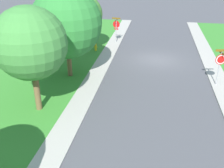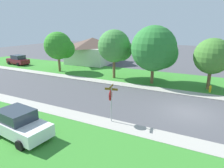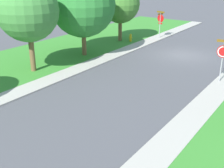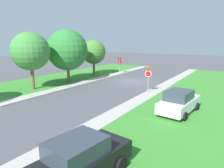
{
  "view_description": "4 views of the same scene",
  "coord_description": "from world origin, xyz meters",
  "px_view_note": "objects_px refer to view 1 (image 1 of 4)",
  "views": [
    {
      "loc": [
        0.25,
        22.64,
        8.36
      ],
      "look_at": [
        2.7,
        8.55,
        1.4
      ],
      "focal_mm": 41.43,
      "sensor_mm": 36.0,
      "label": 1
    },
    {
      "loc": [
        -15.82,
        -1.23,
        6.64
      ],
      "look_at": [
        0.17,
        6.89,
        1.4
      ],
      "focal_mm": 31.96,
      "sensor_mm": 36.0,
      "label": 2
    },
    {
      "loc": [
        -8.79,
        22.8,
        6.79
      ],
      "look_at": [
        -0.94,
        11.69,
        1.4
      ],
      "focal_mm": 47.07,
      "sensor_mm": 36.0,
      "label": 3
    },
    {
      "loc": [
        -12.1,
        23.59,
        5.29
      ],
      "look_at": [
        -2.28,
        8.31,
        1.4
      ],
      "focal_mm": 32.29,
      "sensor_mm": 36.0,
      "label": 4
    }
  ],
  "objects_px": {
    "stop_sign_near_corner": "(116,26)",
    "tree_across_right": "(63,25)",
    "tree_corner_large": "(28,45)",
    "tree_sidewalk_mid": "(81,15)",
    "stop_sign_far_corner": "(220,61)",
    "fire_hydrant": "(96,47)"
  },
  "relations": [
    {
      "from": "tree_corner_large",
      "to": "fire_hydrant",
      "type": "relative_size",
      "value": 7.53
    },
    {
      "from": "stop_sign_near_corner",
      "to": "tree_sidewalk_mid",
      "type": "height_order",
      "value": "tree_sidewalk_mid"
    },
    {
      "from": "stop_sign_near_corner",
      "to": "fire_hydrant",
      "type": "height_order",
      "value": "stop_sign_near_corner"
    },
    {
      "from": "tree_across_right",
      "to": "tree_corner_large",
      "type": "bearing_deg",
      "value": 87.61
    },
    {
      "from": "stop_sign_far_corner",
      "to": "tree_corner_large",
      "type": "height_order",
      "value": "tree_corner_large"
    },
    {
      "from": "tree_across_right",
      "to": "tree_sidewalk_mid",
      "type": "relative_size",
      "value": 1.23
    },
    {
      "from": "fire_hydrant",
      "to": "stop_sign_near_corner",
      "type": "bearing_deg",
      "value": -116.62
    },
    {
      "from": "tree_corner_large",
      "to": "tree_across_right",
      "type": "relative_size",
      "value": 0.93
    },
    {
      "from": "fire_hydrant",
      "to": "tree_sidewalk_mid",
      "type": "bearing_deg",
      "value": 4.28
    },
    {
      "from": "tree_corner_large",
      "to": "fire_hydrant",
      "type": "bearing_deg",
      "value": -95.58
    },
    {
      "from": "tree_sidewalk_mid",
      "to": "tree_corner_large",
      "type": "bearing_deg",
      "value": 90.96
    },
    {
      "from": "stop_sign_near_corner",
      "to": "tree_across_right",
      "type": "relative_size",
      "value": 0.41
    },
    {
      "from": "stop_sign_near_corner",
      "to": "tree_corner_large",
      "type": "xyz_separation_m",
      "value": [
        2.67,
        14.42,
        2.19
      ]
    },
    {
      "from": "stop_sign_near_corner",
      "to": "stop_sign_far_corner",
      "type": "height_order",
      "value": "same"
    },
    {
      "from": "stop_sign_far_corner",
      "to": "tree_corner_large",
      "type": "bearing_deg",
      "value": 24.26
    },
    {
      "from": "tree_corner_large",
      "to": "fire_hydrant",
      "type": "distance_m",
      "value": 11.91
    },
    {
      "from": "stop_sign_far_corner",
      "to": "tree_corner_large",
      "type": "xyz_separation_m",
      "value": [
        11.51,
        5.19,
        2.18
      ]
    },
    {
      "from": "tree_sidewalk_mid",
      "to": "fire_hydrant",
      "type": "bearing_deg",
      "value": -175.72
    },
    {
      "from": "stop_sign_far_corner",
      "to": "tree_corner_large",
      "type": "relative_size",
      "value": 0.44
    },
    {
      "from": "tree_corner_large",
      "to": "stop_sign_near_corner",
      "type": "bearing_deg",
      "value": -100.5
    },
    {
      "from": "stop_sign_near_corner",
      "to": "stop_sign_far_corner",
      "type": "bearing_deg",
      "value": 133.76
    },
    {
      "from": "tree_across_right",
      "to": "tree_sidewalk_mid",
      "type": "xyz_separation_m",
      "value": [
        0.4,
        -5.99,
        -0.49
      ]
    }
  ]
}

